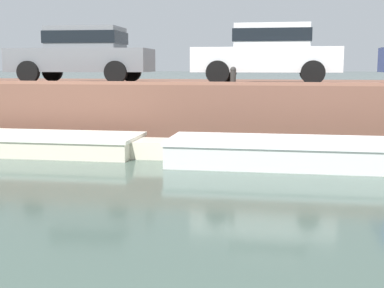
# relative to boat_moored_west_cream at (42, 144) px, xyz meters

# --- Properties ---
(ground_plane) EXTENTS (400.00, 400.00, 0.00)m
(ground_plane) POSITION_rel_boat_moored_west_cream_xyz_m (4.68, -4.66, -0.22)
(ground_plane) COLOR #42564C
(far_quay_wall) EXTENTS (60.00, 6.00, 1.54)m
(far_quay_wall) POSITION_rel_boat_moored_west_cream_xyz_m (4.68, 4.43, 0.55)
(far_quay_wall) COLOR brown
(far_quay_wall) RESTS_ON ground
(far_wall_coping) EXTENTS (60.00, 0.24, 0.08)m
(far_wall_coping) POSITION_rel_boat_moored_west_cream_xyz_m (4.68, 1.55, 1.36)
(far_wall_coping) COLOR #925F4C
(far_wall_coping) RESTS_ON far_quay_wall
(boat_moored_west_cream) EXTENTS (6.02, 1.74, 0.45)m
(boat_moored_west_cream) POSITION_rel_boat_moored_west_cream_xyz_m (0.00, 0.00, 0.00)
(boat_moored_west_cream) COLOR silver
(boat_moored_west_cream) RESTS_ON ground
(boat_moored_central_white) EXTENTS (6.48, 1.80, 0.53)m
(boat_moored_central_white) POSITION_rel_boat_moored_west_cream_xyz_m (6.15, -0.53, 0.04)
(boat_moored_central_white) COLOR white
(boat_moored_central_white) RESTS_ON ground
(car_left_inner_grey) EXTENTS (3.99, 2.03, 1.54)m
(car_left_inner_grey) POSITION_rel_boat_moored_west_cream_xyz_m (-0.12, 3.06, 2.16)
(car_left_inner_grey) COLOR slate
(car_left_inner_grey) RESTS_ON far_quay_wall
(car_centre_white) EXTENTS (3.82, 1.99, 1.54)m
(car_centre_white) POSITION_rel_boat_moored_west_cream_xyz_m (5.05, 3.06, 2.16)
(car_centre_white) COLOR white
(car_centre_white) RESTS_ON far_quay_wall
(mooring_bollard_mid) EXTENTS (0.15, 0.15, 0.44)m
(mooring_bollard_mid) POSITION_rel_boat_moored_west_cream_xyz_m (4.25, 1.68, 1.55)
(mooring_bollard_mid) COLOR #2D2B28
(mooring_bollard_mid) RESTS_ON far_quay_wall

